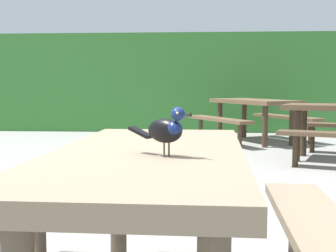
{
  "coord_description": "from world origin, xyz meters",
  "views": [
    {
      "loc": [
        0.46,
        -2.13,
        1.01
      ],
      "look_at": [
        0.31,
        -0.19,
        0.84
      ],
      "focal_mm": 52.52,
      "sensor_mm": 36.0,
      "label": 1
    }
  ],
  "objects": [
    {
      "name": "hedge_wall",
      "position": [
        0.0,
        8.88,
        1.04
      ],
      "size": [
        28.0,
        1.61,
        2.07
      ],
      "primitive_type": "cube",
      "color": "#387A33",
      "rests_on": "ground"
    },
    {
      "name": "picnic_table_foreground",
      "position": [
        0.23,
        -0.16,
        0.56
      ],
      "size": [
        1.71,
        1.81,
        0.74
      ],
      "color": "#84725B",
      "rests_on": "ground"
    },
    {
      "name": "bird_grackle",
      "position": [
        0.32,
        -0.35,
        0.84
      ],
      "size": [
        0.25,
        0.18,
        0.18
      ],
      "color": "black",
      "rests_on": "picnic_table_foreground"
    },
    {
      "name": "picnic_table_mid_left",
      "position": [
        1.31,
        6.48,
        0.56
      ],
      "size": [
        2.3,
        2.31,
        0.74
      ],
      "color": "brown",
      "rests_on": "ground"
    }
  ]
}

